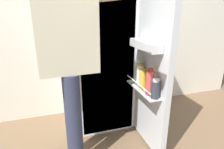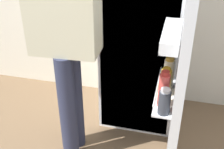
% 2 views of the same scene
% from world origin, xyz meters
% --- Properties ---
extents(ground_plane, '(5.97, 5.97, 0.00)m').
position_xyz_m(ground_plane, '(0.00, 0.00, 0.00)').
color(ground_plane, brown).
extents(kitchen_wall, '(4.40, 0.10, 2.49)m').
position_xyz_m(kitchen_wall, '(0.00, 0.88, 1.25)').
color(kitchen_wall, silver).
rests_on(kitchen_wall, ground_plane).
extents(refrigerator, '(0.65, 1.16, 1.79)m').
position_xyz_m(refrigerator, '(0.03, 0.49, 0.90)').
color(refrigerator, silver).
rests_on(refrigerator, ground_plane).
extents(person, '(0.57, 0.74, 1.71)m').
position_xyz_m(person, '(-0.39, -0.07, 1.03)').
color(person, '#2D334C').
rests_on(person, ground_plane).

